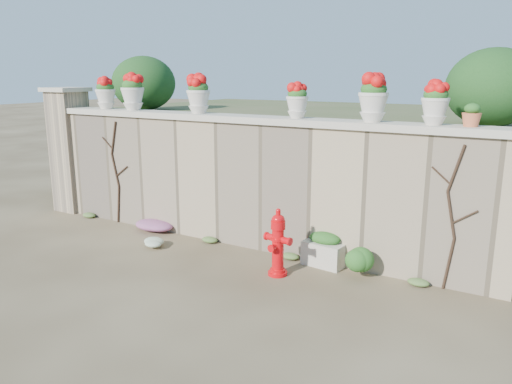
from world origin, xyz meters
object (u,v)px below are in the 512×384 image
Objects in this scene: planter_box at (324,250)px; urn_pot_0 at (105,93)px; terracotta_pot at (472,116)px; fire_hydrant at (278,242)px.

urn_pot_0 reaches higher than planter_box.
planter_box is 2.69m from terracotta_pot.
fire_hydrant is 3.43× the size of terracotta_pot.
terracotta_pot is (6.35, 0.00, -0.16)m from urn_pot_0.
planter_box is at bearing -3.13° from urn_pot_0.
fire_hydrant is at bearing -115.29° from planter_box.
planter_box is 2.30× the size of terracotta_pot.
terracotta_pot reaches higher than fire_hydrant.
fire_hydrant is at bearing -157.14° from terracotta_pot.
planter_box is (0.41, 0.67, -0.25)m from fire_hydrant.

